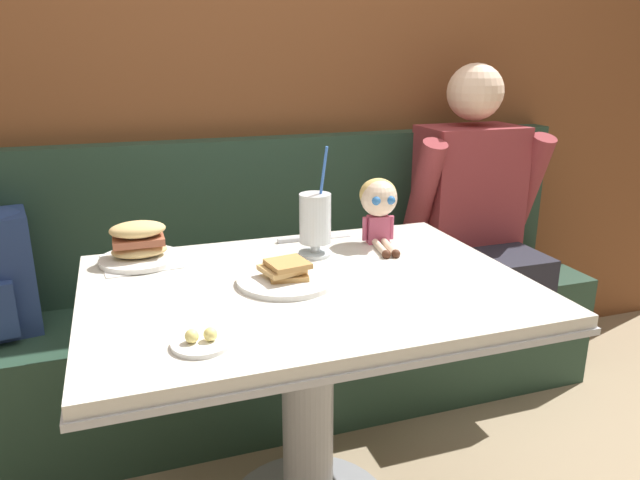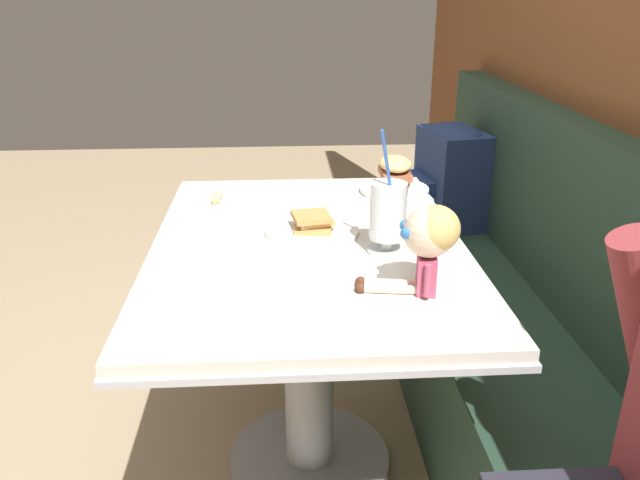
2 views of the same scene
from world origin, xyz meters
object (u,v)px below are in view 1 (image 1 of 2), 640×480
butter_knife (302,239)px  seated_doll (379,202)px  diner_patron (473,202)px  toast_plate (286,277)px  milkshake_glass (315,221)px  butter_saucer (201,341)px  sandwich_plate (139,246)px

butter_knife → seated_doll: bearing=-23.9°
butter_knife → diner_patron: (0.77, 0.24, -0.00)m
toast_plate → milkshake_glass: milkshake_glass is taller
toast_plate → diner_patron: 1.07m
butter_knife → seated_doll: (0.21, -0.09, 0.12)m
butter_saucer → diner_patron: size_ratio=0.15×
seated_doll → milkshake_glass: bearing=-167.2°
butter_saucer → diner_patron: diner_patron is taller
milkshake_glass → diner_patron: 0.87m
milkshake_glass → sandwich_plate: milkshake_glass is taller
milkshake_glass → toast_plate: bearing=-127.5°
sandwich_plate → diner_patron: diner_patron is taller
milkshake_glass → butter_knife: size_ratio=1.34×
milkshake_glass → seated_doll: 0.22m
toast_plate → seated_doll: (0.35, 0.23, 0.11)m
milkshake_glass → butter_knife: 0.17m
toast_plate → butter_knife: size_ratio=1.06×
diner_patron → butter_knife: bearing=-162.3°
toast_plate → diner_patron: diner_patron is taller
sandwich_plate → butter_saucer: size_ratio=1.83×
milkshake_glass → seated_doll: size_ratio=1.40×
seated_doll → diner_patron: diner_patron is taller
milkshake_glass → butter_saucer: bearing=-130.7°
sandwich_plate → butter_saucer: 0.56m
sandwich_plate → seated_doll: seated_doll is taller
sandwich_plate → butter_knife: (0.48, 0.04, -0.04)m
sandwich_plate → diner_patron: size_ratio=0.27×
milkshake_glass → sandwich_plate: (-0.48, 0.10, -0.06)m
toast_plate → butter_knife: toast_plate is taller
milkshake_glass → seated_doll: (0.22, 0.05, 0.03)m
toast_plate → sandwich_plate: (-0.34, 0.28, 0.03)m
sandwich_plate → diner_patron: (1.25, 0.29, -0.04)m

